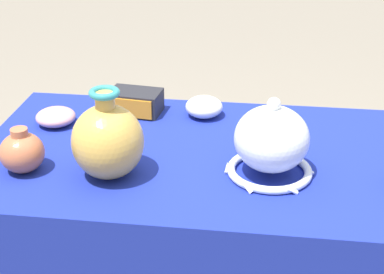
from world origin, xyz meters
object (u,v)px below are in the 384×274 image
(vase_tall_bulbous, at_px, (108,140))
(mosaic_tile_box, at_px, (135,102))
(vase_dome_bell, at_px, (271,143))
(bowl_shallow_ivory, at_px, (204,107))
(bowl_shallow_rose, at_px, (56,117))
(jar_round_terracotta, at_px, (22,152))

(vase_tall_bulbous, xyz_separation_m, mosaic_tile_box, (-0.02, 0.41, -0.07))
(vase_tall_bulbous, bearing_deg, vase_dome_bell, 8.28)
(vase_tall_bulbous, distance_m, bowl_shallow_ivory, 0.47)
(vase_tall_bulbous, bearing_deg, mosaic_tile_box, 92.69)
(vase_dome_bell, height_order, bowl_shallow_rose, vase_dome_bell)
(vase_dome_bell, bearing_deg, vase_tall_bulbous, -171.72)
(bowl_shallow_ivory, relative_size, bowl_shallow_rose, 0.97)
(vase_tall_bulbous, relative_size, bowl_shallow_ivory, 2.05)
(vase_tall_bulbous, xyz_separation_m, bowl_shallow_ivory, (0.21, 0.42, -0.07))
(jar_round_terracotta, bearing_deg, bowl_shallow_rose, 92.18)
(vase_tall_bulbous, relative_size, bowl_shallow_rose, 1.98)
(vase_dome_bell, bearing_deg, bowl_shallow_ivory, 121.71)
(mosaic_tile_box, bearing_deg, bowl_shallow_ivory, 6.85)
(mosaic_tile_box, height_order, bowl_shallow_ivory, mosaic_tile_box)
(jar_round_terracotta, bearing_deg, bowl_shallow_ivory, 43.10)
(mosaic_tile_box, bearing_deg, jar_round_terracotta, -111.05)
(vase_dome_bell, xyz_separation_m, bowl_shallow_rose, (-0.68, 0.23, -0.07))
(vase_dome_bell, relative_size, bowl_shallow_ivory, 1.99)
(vase_tall_bulbous, xyz_separation_m, bowl_shallow_rose, (-0.25, 0.29, -0.08))
(vase_dome_bell, height_order, jar_round_terracotta, vase_dome_bell)
(mosaic_tile_box, height_order, jar_round_terracotta, jar_round_terracotta)
(mosaic_tile_box, distance_m, bowl_shallow_ivory, 0.23)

